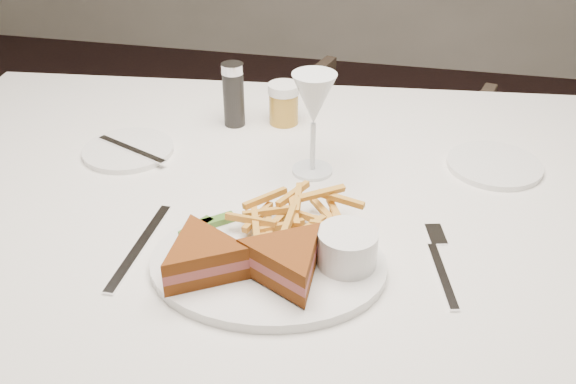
% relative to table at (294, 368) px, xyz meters
% --- Properties ---
extents(table, '(1.51, 1.09, 0.75)m').
position_rel_table_xyz_m(table, '(0.00, 0.00, 0.00)').
color(table, silver).
rests_on(table, ground).
extents(chair_far, '(0.70, 0.67, 0.60)m').
position_rel_table_xyz_m(chair_far, '(0.06, 0.92, -0.08)').
color(chair_far, '#4A3A2D').
rests_on(chair_far, ground).
extents(table_setting, '(0.80, 0.61, 0.18)m').
position_rel_table_xyz_m(table_setting, '(-0.01, -0.07, 0.41)').
color(table_setting, white).
rests_on(table_setting, table).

